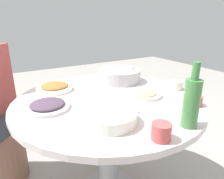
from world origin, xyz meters
TOP-DOWN VIEW (x-y plane):
  - round_dining_table at (0.00, 0.00)m, footprint 1.11×1.11m
  - rice_bowl at (-0.25, -0.26)m, footprint 0.32×0.32m
  - soup_bowl at (0.15, 0.27)m, footprint 0.25×0.25m
  - dish_eggplant at (0.35, -0.03)m, footprint 0.23×0.23m
  - dish_stirfry at (0.23, -0.30)m, footprint 0.23×0.23m
  - dish_noodles at (-0.21, 0.08)m, footprint 0.21×0.21m
  - green_bottle at (-0.14, 0.47)m, footprint 0.07×0.07m
  - tea_cup_near at (-0.47, 0.10)m, footprint 0.08×0.08m
  - tea_cup_far at (0.04, 0.49)m, footprint 0.08×0.08m
  - tea_cup_side at (-0.36, 0.34)m, footprint 0.08×0.08m

SIDE VIEW (x-z plane):
  - round_dining_table at x=0.00m, z-range 0.22..0.94m
  - dish_noodles at x=-0.21m, z-range 0.72..0.75m
  - dish_eggplant at x=0.35m, z-range 0.72..0.76m
  - dish_stirfry at x=0.23m, z-range 0.72..0.77m
  - tea_cup_side at x=-0.36m, z-range 0.72..0.77m
  - soup_bowl at x=0.15m, z-range 0.72..0.78m
  - tea_cup_near at x=-0.47m, z-range 0.72..0.78m
  - tea_cup_far at x=0.04m, z-range 0.72..0.79m
  - rice_bowl at x=-0.25m, z-range 0.72..0.82m
  - green_bottle at x=-0.14m, z-range 0.69..0.98m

